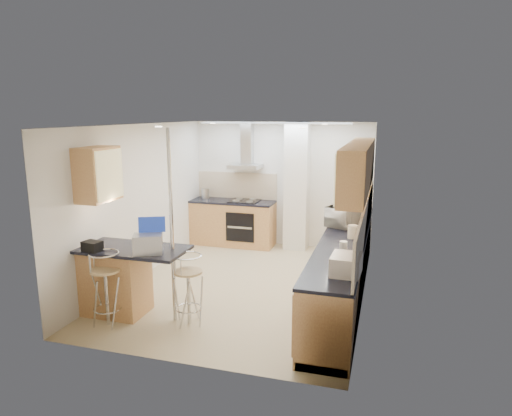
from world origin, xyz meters
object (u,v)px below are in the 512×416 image
(bar_stool_end, at_px, (189,289))
(bread_bin, at_px, (346,265))
(laptop, at_px, (148,244))
(bar_stool_near, at_px, (106,289))
(microwave, at_px, (344,216))

(bar_stool_end, height_order, bread_bin, bread_bin)
(laptop, xyz_separation_m, bread_bin, (2.46, -0.01, -0.03))
(bread_bin, bearing_deg, bar_stool_near, -173.62)
(laptop, height_order, bar_stool_end, laptop)
(microwave, height_order, bar_stool_near, microwave)
(bar_stool_near, bearing_deg, bar_stool_end, -6.86)
(bread_bin, bearing_deg, bar_stool_end, 179.23)
(microwave, distance_m, bar_stool_near, 3.69)
(microwave, bearing_deg, bar_stool_near, 154.46)
(bar_stool_near, relative_size, bread_bin, 2.38)
(microwave, relative_size, bar_stool_near, 0.60)
(bar_stool_near, distance_m, bread_bin, 3.02)
(laptop, height_order, bread_bin, laptop)
(microwave, relative_size, bar_stool_end, 0.62)
(bar_stool_near, height_order, bar_stool_end, bar_stool_near)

